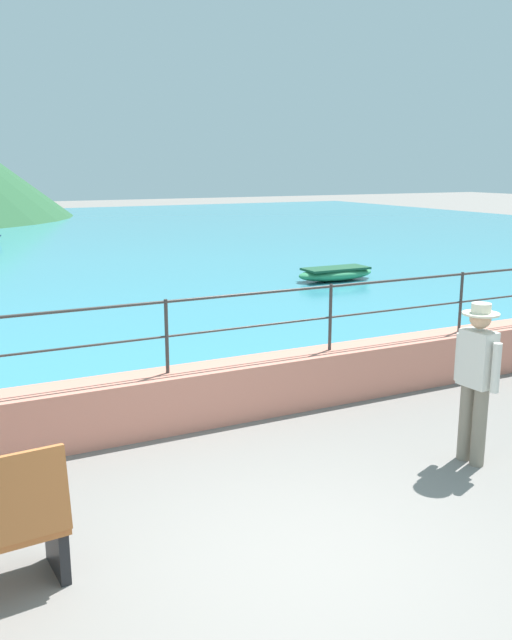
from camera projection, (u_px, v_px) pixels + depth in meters
The scene contains 5 objects.
ground_plane at pixel (304, 561), 5.44m from camera, with size 120.00×120.00×0.00m, color slate.
promenade_wall at pixel (169, 400), 8.14m from camera, with size 20.00×0.56×0.70m, color tan.
railing at pixel (166, 321), 7.92m from camera, with size 18.44×0.04×0.90m.
person_walking at pixel (476, 375), 7.05m from camera, with size 0.38×0.57×1.75m.
boat_0 at pixel (336, 273), 18.43m from camera, with size 2.30×0.91×0.36m.
Camera 1 is at (-2.54, -4.17, 3.12)m, focal length 37.76 mm.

